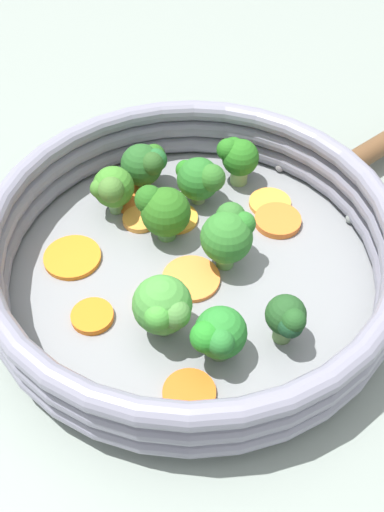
% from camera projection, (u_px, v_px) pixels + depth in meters
% --- Properties ---
extents(ground_plane, '(4.00, 4.00, 0.00)m').
position_uv_depth(ground_plane, '(192.00, 278.00, 0.49)').
color(ground_plane, gray).
extents(skillet, '(0.30, 0.30, 0.01)m').
position_uv_depth(skillet, '(192.00, 273.00, 0.49)').
color(skillet, gray).
rests_on(skillet, ground_plane).
extents(skillet_rim_wall, '(0.32, 0.32, 0.05)m').
position_uv_depth(skillet_rim_wall, '(192.00, 245.00, 0.46)').
color(skillet_rim_wall, slate).
rests_on(skillet_rim_wall, skillet).
extents(skillet_rivet_left, '(0.01, 0.01, 0.01)m').
position_uv_depth(skillet_rivet_left, '(351.00, 218.00, 0.51)').
color(skillet_rivet_left, gray).
rests_on(skillet_rivet_left, skillet).
extents(skillet_rivet_right, '(0.01, 0.01, 0.01)m').
position_uv_depth(skillet_rivet_right, '(277.00, 166.00, 0.56)').
color(skillet_rivet_right, gray).
rests_on(skillet_rivet_right, skillet).
extents(carrot_slice_0, '(0.07, 0.07, 0.00)m').
position_uv_depth(carrot_slice_0, '(72.00, 257.00, 0.49)').
color(carrot_slice_0, orange).
rests_on(carrot_slice_0, skillet).
extents(carrot_slice_1, '(0.06, 0.06, 0.00)m').
position_uv_depth(carrot_slice_1, '(136.00, 198.00, 0.53)').
color(carrot_slice_1, orange).
rests_on(carrot_slice_1, skillet).
extents(carrot_slice_2, '(0.04, 0.04, 0.01)m').
position_uv_depth(carrot_slice_2, '(92.00, 316.00, 0.45)').
color(carrot_slice_2, orange).
rests_on(carrot_slice_2, skillet).
extents(carrot_slice_3, '(0.06, 0.06, 0.00)m').
position_uv_depth(carrot_slice_3, '(163.00, 300.00, 0.46)').
color(carrot_slice_3, gold).
rests_on(carrot_slice_3, skillet).
extents(carrot_slice_4, '(0.05, 0.05, 0.00)m').
position_uv_depth(carrot_slice_4, '(177.00, 218.00, 0.52)').
color(carrot_slice_4, '#F19D31').
rests_on(carrot_slice_4, skillet).
extents(carrot_slice_5, '(0.05, 0.05, 0.00)m').
position_uv_depth(carrot_slice_5, '(270.00, 203.00, 0.53)').
color(carrot_slice_5, orange).
rests_on(carrot_slice_5, skillet).
extents(carrot_slice_6, '(0.04, 0.04, 0.00)m').
position_uv_depth(carrot_slice_6, '(189.00, 393.00, 0.41)').
color(carrot_slice_6, orange).
rests_on(carrot_slice_6, skillet).
extents(carrot_slice_7, '(0.04, 0.04, 0.00)m').
position_uv_depth(carrot_slice_7, '(140.00, 219.00, 0.52)').
color(carrot_slice_7, orange).
rests_on(carrot_slice_7, skillet).
extents(carrot_slice_8, '(0.05, 0.05, 0.01)m').
position_uv_depth(carrot_slice_8, '(278.00, 220.00, 0.51)').
color(carrot_slice_8, orange).
rests_on(carrot_slice_8, skillet).
extents(carrot_slice_9, '(0.05, 0.05, 0.00)m').
position_uv_depth(carrot_slice_9, '(191.00, 279.00, 0.47)').
color(carrot_slice_9, orange).
rests_on(carrot_slice_9, skillet).
extents(broccoli_floret_0, '(0.03, 0.04, 0.04)m').
position_uv_depth(broccoli_floret_0, '(237.00, 156.00, 0.53)').
color(broccoli_floret_0, '#8CB063').
rests_on(broccoli_floret_0, skillet).
extents(broccoli_floret_1, '(0.05, 0.04, 0.05)m').
position_uv_depth(broccoli_floret_1, '(228.00, 234.00, 0.46)').
color(broccoli_floret_1, '#6CA551').
rests_on(broccoli_floret_1, skillet).
extents(broccoli_floret_2, '(0.04, 0.05, 0.05)m').
position_uv_depth(broccoli_floret_2, '(162.00, 210.00, 0.49)').
color(broccoli_floret_2, '#5D9750').
rests_on(broccoli_floret_2, skillet).
extents(broccoli_floret_3, '(0.04, 0.05, 0.04)m').
position_uv_depth(broccoli_floret_3, '(201.00, 179.00, 0.51)').
color(broccoli_floret_3, '#8CA66B').
rests_on(broccoli_floret_3, skillet).
extents(broccoli_floret_4, '(0.04, 0.04, 0.04)m').
position_uv_depth(broccoli_floret_4, '(146.00, 164.00, 0.53)').
color(broccoli_floret_4, '#6F9644').
rests_on(broccoli_floret_4, skillet).
extents(broccoli_floret_5, '(0.04, 0.05, 0.05)m').
position_uv_depth(broccoli_floret_5, '(163.00, 307.00, 0.42)').
color(broccoli_floret_5, '#669055').
rests_on(broccoli_floret_5, skillet).
extents(broccoli_floret_6, '(0.03, 0.03, 0.04)m').
position_uv_depth(broccoli_floret_6, '(287.00, 318.00, 0.42)').
color(broccoli_floret_6, '#608747').
rests_on(broccoli_floret_6, skillet).
extents(broccoli_floret_7, '(0.04, 0.04, 0.04)m').
position_uv_depth(broccoli_floret_7, '(218.00, 335.00, 0.41)').
color(broccoli_floret_7, '#608454').
rests_on(broccoli_floret_7, skillet).
extents(broccoli_floret_8, '(0.04, 0.04, 0.05)m').
position_uv_depth(broccoli_floret_8, '(112.00, 188.00, 0.50)').
color(broccoli_floret_8, '#7BB06A').
rests_on(broccoli_floret_8, skillet).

